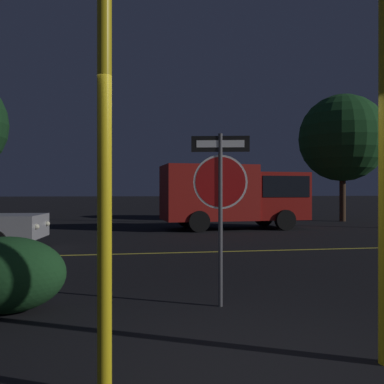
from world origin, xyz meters
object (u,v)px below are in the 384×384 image
at_px(hedge_bush_2, 6,275).
at_px(yellow_pole_left, 104,192).
at_px(stop_sign, 220,185).
at_px(delivery_truck, 236,193).
at_px(tree_1, 343,138).

bearing_deg(hedge_bush_2, yellow_pole_left, -61.95).
distance_m(stop_sign, delivery_truck, 12.34).
xyz_separation_m(stop_sign, hedge_bush_2, (-2.85, 0.16, -1.19)).
relative_size(yellow_pole_left, hedge_bush_2, 2.08).
xyz_separation_m(hedge_bush_2, tree_1, (13.10, 15.06, 3.91)).
bearing_deg(delivery_truck, stop_sign, -19.74).
bearing_deg(hedge_bush_2, tree_1, 48.98).
bearing_deg(tree_1, hedge_bush_2, -131.02).
relative_size(hedge_bush_2, delivery_truck, 0.25).
height_order(hedge_bush_2, delivery_truck, delivery_truck).
bearing_deg(delivery_truck, yellow_pole_left, -22.60).
bearing_deg(stop_sign, yellow_pole_left, -109.45).
relative_size(stop_sign, yellow_pole_left, 0.75).
xyz_separation_m(yellow_pole_left, delivery_truck, (4.99, 14.22, -0.09)).
relative_size(hedge_bush_2, tree_1, 0.23).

